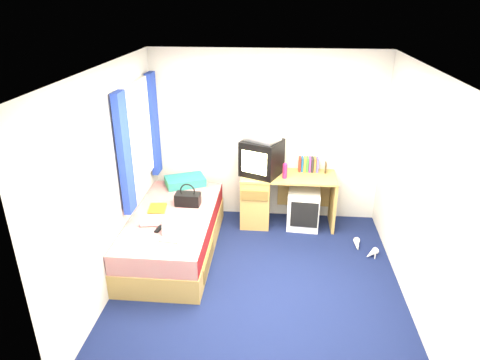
# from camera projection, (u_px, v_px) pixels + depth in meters

# --- Properties ---
(ground) EXTENTS (3.40, 3.40, 0.00)m
(ground) POSITION_uv_depth(u_px,v_px,m) (258.00, 282.00, 4.90)
(ground) COLOR #0C1438
(ground) RESTS_ON ground
(room_shell) EXTENTS (3.40, 3.40, 3.40)m
(room_shell) POSITION_uv_depth(u_px,v_px,m) (261.00, 165.00, 4.32)
(room_shell) COLOR white
(room_shell) RESTS_ON ground
(bed) EXTENTS (1.01, 2.00, 0.54)m
(bed) POSITION_uv_depth(u_px,v_px,m) (174.00, 233.00, 5.39)
(bed) COLOR tan
(bed) RESTS_ON ground
(pillow) EXTENTS (0.63, 0.54, 0.12)m
(pillow) POSITION_uv_depth(u_px,v_px,m) (185.00, 181.00, 6.06)
(pillow) COLOR #175295
(pillow) RESTS_ON bed
(desk) EXTENTS (1.30, 0.55, 0.75)m
(desk) POSITION_uv_depth(u_px,v_px,m) (268.00, 196.00, 6.04)
(desk) COLOR tan
(desk) RESTS_ON ground
(storage_cube) EXTENTS (0.46, 0.46, 0.54)m
(storage_cube) POSITION_uv_depth(u_px,v_px,m) (303.00, 209.00, 5.99)
(storage_cube) COLOR white
(storage_cube) RESTS_ON ground
(crt_tv) EXTENTS (0.63, 0.61, 0.49)m
(crt_tv) POSITION_uv_depth(u_px,v_px,m) (262.00, 157.00, 5.82)
(crt_tv) COLOR black
(crt_tv) RESTS_ON desk
(vcr) EXTENTS (0.53, 0.48, 0.08)m
(vcr) POSITION_uv_depth(u_px,v_px,m) (262.00, 137.00, 5.71)
(vcr) COLOR silver
(vcr) RESTS_ON crt_tv
(book_row) EXTENTS (0.27, 0.13, 0.20)m
(book_row) POSITION_uv_depth(u_px,v_px,m) (308.00, 164.00, 5.97)
(book_row) COLOR maroon
(book_row) RESTS_ON desk
(picture_frame) EXTENTS (0.03, 0.12, 0.14)m
(picture_frame) POSITION_uv_depth(u_px,v_px,m) (326.00, 167.00, 5.95)
(picture_frame) COLOR black
(picture_frame) RESTS_ON desk
(pink_water_bottle) EXTENTS (0.07, 0.07, 0.20)m
(pink_water_bottle) POSITION_uv_depth(u_px,v_px,m) (285.00, 171.00, 5.74)
(pink_water_bottle) COLOR #DB1F55
(pink_water_bottle) RESTS_ON desk
(aerosol_can) EXTENTS (0.06, 0.06, 0.18)m
(aerosol_can) POSITION_uv_depth(u_px,v_px,m) (278.00, 167.00, 5.91)
(aerosol_can) COLOR white
(aerosol_can) RESTS_ON desk
(handbag) EXTENTS (0.32, 0.19, 0.30)m
(handbag) POSITION_uv_depth(u_px,v_px,m) (188.00, 199.00, 5.48)
(handbag) COLOR black
(handbag) RESTS_ON bed
(towel) EXTENTS (0.37, 0.32, 0.11)m
(towel) POSITION_uv_depth(u_px,v_px,m) (178.00, 225.00, 4.92)
(towel) COLOR silver
(towel) RESTS_ON bed
(magazine) EXTENTS (0.24, 0.30, 0.01)m
(magazine) POSITION_uv_depth(u_px,v_px,m) (157.00, 208.00, 5.41)
(magazine) COLOR yellow
(magazine) RESTS_ON bed
(water_bottle) EXTENTS (0.21, 0.10, 0.07)m
(water_bottle) POSITION_uv_depth(u_px,v_px,m) (149.00, 224.00, 4.99)
(water_bottle) COLOR white
(water_bottle) RESTS_ON bed
(colour_swatch_fan) EXTENTS (0.23, 0.09, 0.01)m
(colour_swatch_fan) POSITION_uv_depth(u_px,v_px,m) (169.00, 241.00, 4.69)
(colour_swatch_fan) COLOR gold
(colour_swatch_fan) RESTS_ON bed
(remote_control) EXTENTS (0.08, 0.17, 0.02)m
(remote_control) POSITION_uv_depth(u_px,v_px,m) (159.00, 229.00, 4.93)
(remote_control) COLOR black
(remote_control) RESTS_ON bed
(window_assembly) EXTENTS (0.11, 1.42, 1.40)m
(window_assembly) POSITION_uv_depth(u_px,v_px,m) (139.00, 137.00, 5.28)
(window_assembly) COLOR silver
(window_assembly) RESTS_ON room_shell
(white_heels) EXTENTS (0.31, 0.43, 0.09)m
(white_heels) POSITION_uv_depth(u_px,v_px,m) (364.00, 249.00, 5.47)
(white_heels) COLOR white
(white_heels) RESTS_ON ground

